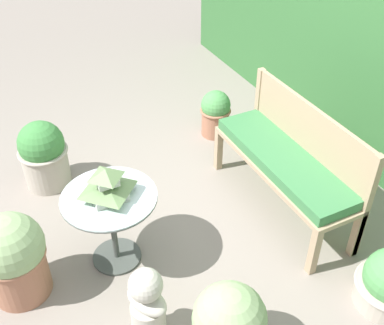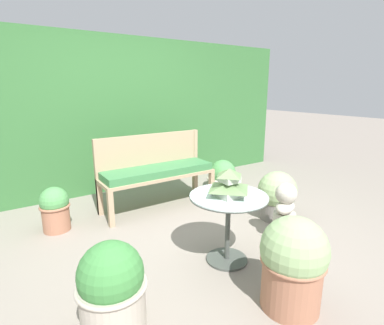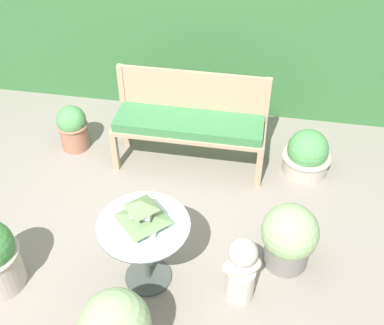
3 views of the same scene
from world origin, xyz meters
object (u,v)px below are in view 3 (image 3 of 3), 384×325
Objects in this scene: garden_bench at (189,127)px; potted_plant_path_edge at (307,154)px; patio_table at (145,237)px; garden_bust at (241,270)px; potted_plant_bench_right at (73,127)px; potted_plant_table_far at (289,237)px; pagoda_birdhouse at (142,214)px.

garden_bench is 1.20m from potted_plant_path_edge.
garden_bust is (0.73, -0.03, -0.19)m from patio_table.
potted_plant_table_far is at bearing -27.06° from potted_plant_bench_right.
patio_table is 0.24m from pagoda_birdhouse.
patio_table is 1.15m from potted_plant_table_far.
garden_bust reaches higher than potted_plant_path_edge.
patio_table is 1.93m from potted_plant_bench_right.
potted_plant_table_far is at bearing 18.61° from patio_table.
pagoda_birdhouse is at bearing -161.39° from potted_plant_table_far.
potted_plant_path_edge is at bearing 1.16° from potted_plant_bench_right.
garden_bust is 1.24× the size of potted_plant_bench_right.
potted_plant_path_edge is at bearing 82.38° from potted_plant_table_far.
patio_table is 2.15× the size of pagoda_birdhouse.
garden_bust is 1.25× the size of potted_plant_path_edge.
pagoda_birdhouse is at bearing -128.40° from potted_plant_path_edge.
potted_plant_table_far is at bearing 18.61° from pagoda_birdhouse.
garden_bust is at bearing -2.48° from pagoda_birdhouse.
pagoda_birdhouse is 0.64× the size of potted_plant_bench_right.
garden_bench is 1.26m from potted_plant_bench_right.
pagoda_birdhouse is 1.97m from potted_plant_bench_right.
garden_bench is 1.63m from garden_bust.
patio_table is (-0.07, -1.45, 0.03)m from garden_bench.
garden_bench is 3.02× the size of potted_plant_path_edge.
garden_bust is at bearing -2.48° from patio_table.
pagoda_birdhouse is at bearing -92.79° from garden_bench.
potted_plant_table_far reaches higher than potted_plant_path_edge.
garden_bench is 2.98× the size of potted_plant_bench_right.
pagoda_birdhouse reaches higher than potted_plant_path_edge.
garden_bench reaches higher than potted_plant_bench_right.
patio_table is 2.01m from potted_plant_path_edge.
garden_bench is 1.45m from patio_table.
garden_bench is 1.49m from potted_plant_table_far.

